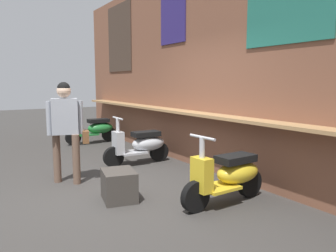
% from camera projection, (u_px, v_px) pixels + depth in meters
% --- Properties ---
extents(ground_plane, '(34.13, 34.13, 0.00)m').
position_uv_depth(ground_plane, '(117.00, 190.00, 5.00)').
color(ground_plane, '#383533').
extents(market_stall_facade, '(12.19, 0.61, 3.92)m').
position_uv_depth(market_stall_facade, '(221.00, 64.00, 5.80)').
color(market_stall_facade, brown).
rests_on(market_stall_facade, ground_plane).
extents(scooter_green, '(0.46, 1.40, 0.97)m').
position_uv_depth(scooter_green, '(94.00, 129.00, 8.88)').
color(scooter_green, '#237533').
rests_on(scooter_green, ground_plane).
extents(scooter_silver, '(0.46, 1.40, 0.97)m').
position_uv_depth(scooter_silver, '(141.00, 145.00, 6.60)').
color(scooter_silver, '#B2B5BA').
rests_on(scooter_silver, ground_plane).
extents(scooter_yellow, '(0.46, 1.40, 0.97)m').
position_uv_depth(scooter_yellow, '(229.00, 175.00, 4.44)').
color(scooter_yellow, gold).
rests_on(scooter_yellow, ground_plane).
extents(shopper_with_handbag, '(0.39, 0.66, 1.64)m').
position_uv_depth(shopper_with_handbag, '(66.00, 123.00, 5.25)').
color(shopper_with_handbag, brown).
rests_on(shopper_with_handbag, ground_plane).
extents(merchandise_crate, '(0.62, 0.54, 0.42)m').
position_uv_depth(merchandise_crate, '(119.00, 185.00, 4.57)').
color(merchandise_crate, '#3D3833').
rests_on(merchandise_crate, ground_plane).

